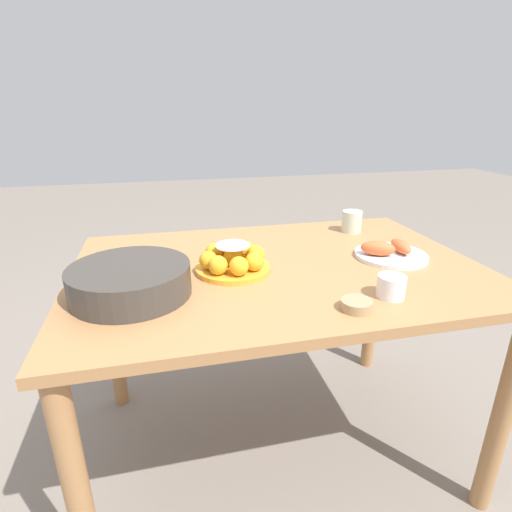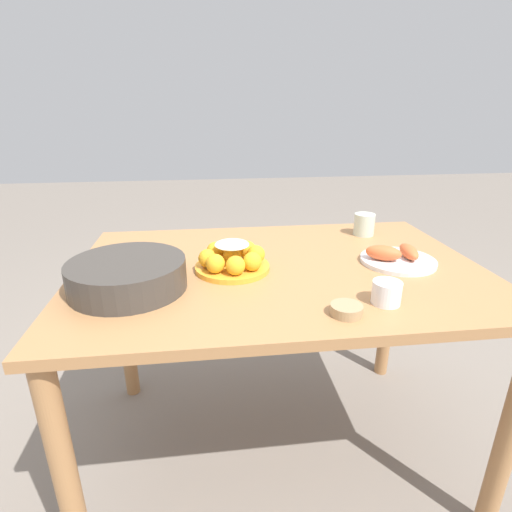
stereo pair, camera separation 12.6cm
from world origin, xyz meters
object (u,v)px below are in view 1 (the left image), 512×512
(dining_table, at_px, (278,294))
(cup_near, at_px, (352,221))
(sauce_bowl, at_px, (357,304))
(seafood_platter, at_px, (390,252))
(cake_plate, at_px, (233,260))
(cup_far, at_px, (391,286))
(serving_bowl, at_px, (130,279))

(dining_table, xyz_separation_m, cup_near, (-0.39, -0.28, 0.15))
(sauce_bowl, xyz_separation_m, seafood_platter, (-0.28, -0.32, 0.00))
(cake_plate, xyz_separation_m, cup_far, (-0.38, 0.28, -0.01))
(sauce_bowl, distance_m, cup_near, 0.68)
(cake_plate, distance_m, cup_near, 0.62)
(seafood_platter, distance_m, cup_near, 0.30)
(cake_plate, relative_size, serving_bowl, 0.72)
(cake_plate, height_order, sauce_bowl, cake_plate)
(cake_plate, height_order, cup_near, cake_plate)
(serving_bowl, height_order, cup_far, serving_bowl)
(serving_bowl, xyz_separation_m, cup_near, (-0.85, -0.40, -0.00))
(sauce_bowl, xyz_separation_m, cup_far, (-0.12, -0.05, 0.02))
(seafood_platter, xyz_separation_m, cup_far, (0.16, 0.27, 0.01))
(sauce_bowl, bearing_deg, seafood_platter, -131.55)
(serving_bowl, distance_m, sauce_bowl, 0.60)
(cup_near, xyz_separation_m, cup_far, (0.16, 0.57, -0.01))
(dining_table, xyz_separation_m, serving_bowl, (0.45, 0.12, 0.15))
(cake_plate, distance_m, seafood_platter, 0.54)
(cup_near, distance_m, cup_far, 0.60)
(serving_bowl, distance_m, cup_near, 0.94)
(cake_plate, height_order, seafood_platter, cake_plate)
(dining_table, height_order, cup_far, cup_far)
(sauce_bowl, height_order, cup_near, cup_near)
(dining_table, xyz_separation_m, seafood_platter, (-0.39, 0.02, 0.12))
(cake_plate, height_order, serving_bowl, cake_plate)
(dining_table, xyz_separation_m, cup_far, (-0.23, 0.29, 0.14))
(dining_table, distance_m, cake_plate, 0.21)
(seafood_platter, relative_size, cup_far, 3.20)
(dining_table, height_order, serving_bowl, serving_bowl)
(dining_table, relative_size, cup_far, 17.14)
(cup_far, bearing_deg, cup_near, -105.71)
(sauce_bowl, bearing_deg, cup_near, -114.66)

